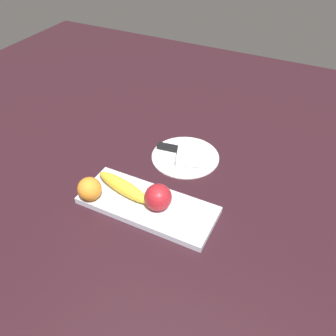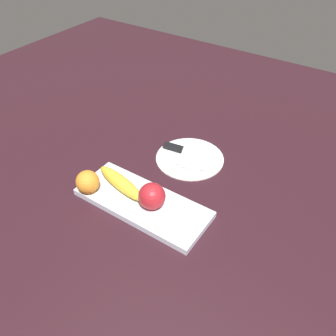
{
  "view_description": "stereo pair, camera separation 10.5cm",
  "coord_description": "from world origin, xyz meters",
  "px_view_note": "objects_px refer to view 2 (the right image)",
  "views": [
    {
      "loc": [
        0.4,
        -0.57,
        0.72
      ],
      "look_at": [
        0.04,
        0.15,
        0.05
      ],
      "focal_mm": 38.05,
      "sensor_mm": 36.0,
      "label": 1
    },
    {
      "loc": [
        0.49,
        -0.52,
        0.72
      ],
      "look_at": [
        0.04,
        0.15,
        0.05
      ],
      "focal_mm": 38.05,
      "sensor_mm": 36.0,
      "label": 2
    }
  ],
  "objects_px": {
    "fruit_tray": "(143,203)",
    "dinner_plate": "(190,158)",
    "folded_napkin": "(197,158)",
    "banana": "(121,183)",
    "knife": "(181,149)",
    "apple": "(152,196)",
    "orange_near_apple": "(88,182)"
  },
  "relations": [
    {
      "from": "apple",
      "to": "fruit_tray",
      "type": "bearing_deg",
      "value": 178.6
    },
    {
      "from": "apple",
      "to": "dinner_plate",
      "type": "distance_m",
      "value": 0.26
    },
    {
      "from": "fruit_tray",
      "to": "banana",
      "type": "bearing_deg",
      "value": 175.32
    },
    {
      "from": "dinner_plate",
      "to": "apple",
      "type": "bearing_deg",
      "value": -82.32
    },
    {
      "from": "dinner_plate",
      "to": "knife",
      "type": "xyz_separation_m",
      "value": [
        -0.04,
        0.01,
        0.01
      ]
    },
    {
      "from": "apple",
      "to": "knife",
      "type": "xyz_separation_m",
      "value": [
        -0.08,
        0.27,
        -0.04
      ]
    },
    {
      "from": "apple",
      "to": "knife",
      "type": "distance_m",
      "value": 0.28
    },
    {
      "from": "knife",
      "to": "dinner_plate",
      "type": "bearing_deg",
      "value": -22.85
    },
    {
      "from": "dinner_plate",
      "to": "folded_napkin",
      "type": "relative_size",
      "value": 2.11
    },
    {
      "from": "banana",
      "to": "dinner_plate",
      "type": "xyz_separation_m",
      "value": [
        0.08,
        0.25,
        -0.03
      ]
    },
    {
      "from": "banana",
      "to": "orange_near_apple",
      "type": "distance_m",
      "value": 0.09
    },
    {
      "from": "folded_napkin",
      "to": "knife",
      "type": "height_order",
      "value": "folded_napkin"
    },
    {
      "from": "fruit_tray",
      "to": "dinner_plate",
      "type": "distance_m",
      "value": 0.25
    },
    {
      "from": "folded_napkin",
      "to": "dinner_plate",
      "type": "bearing_deg",
      "value": 180.0
    },
    {
      "from": "apple",
      "to": "banana",
      "type": "xyz_separation_m",
      "value": [
        -0.12,
        0.01,
        -0.02
      ]
    },
    {
      "from": "apple",
      "to": "knife",
      "type": "height_order",
      "value": "apple"
    },
    {
      "from": "dinner_plate",
      "to": "banana",
      "type": "bearing_deg",
      "value": -108.21
    },
    {
      "from": "apple",
      "to": "orange_near_apple",
      "type": "height_order",
      "value": "apple"
    },
    {
      "from": "orange_near_apple",
      "to": "folded_napkin",
      "type": "bearing_deg",
      "value": 59.79
    },
    {
      "from": "knife",
      "to": "fruit_tray",
      "type": "bearing_deg",
      "value": -89.06
    },
    {
      "from": "fruit_tray",
      "to": "banana",
      "type": "height_order",
      "value": "banana"
    },
    {
      "from": "banana",
      "to": "knife",
      "type": "distance_m",
      "value": 0.26
    },
    {
      "from": "apple",
      "to": "folded_napkin",
      "type": "distance_m",
      "value": 0.26
    },
    {
      "from": "knife",
      "to": "apple",
      "type": "bearing_deg",
      "value": -82.05
    },
    {
      "from": "fruit_tray",
      "to": "dinner_plate",
      "type": "bearing_deg",
      "value": 90.0
    },
    {
      "from": "apple",
      "to": "folded_napkin",
      "type": "xyz_separation_m",
      "value": [
        -0.01,
        0.25,
        -0.04
      ]
    },
    {
      "from": "fruit_tray",
      "to": "orange_near_apple",
      "type": "xyz_separation_m",
      "value": [
        -0.15,
        -0.05,
        0.04
      ]
    },
    {
      "from": "knife",
      "to": "banana",
      "type": "bearing_deg",
      "value": -106.72
    },
    {
      "from": "folded_napkin",
      "to": "fruit_tray",
      "type": "bearing_deg",
      "value": -96.21
    },
    {
      "from": "apple",
      "to": "orange_near_apple",
      "type": "relative_size",
      "value": 1.11
    },
    {
      "from": "banana",
      "to": "dinner_plate",
      "type": "relative_size",
      "value": 0.86
    },
    {
      "from": "dinner_plate",
      "to": "knife",
      "type": "distance_m",
      "value": 0.05
    }
  ]
}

